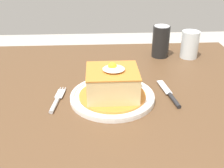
# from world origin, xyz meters

# --- Properties ---
(dining_table) EXTENTS (1.18, 0.81, 0.76)m
(dining_table) POSITION_xyz_m (0.00, 0.00, 0.63)
(dining_table) COLOR brown
(dining_table) RESTS_ON ground_plane
(main_plate) EXTENTS (0.25, 0.25, 0.02)m
(main_plate) POSITION_xyz_m (0.08, -0.07, 0.77)
(main_plate) COLOR white
(main_plate) RESTS_ON dining_table
(sandwich_meal) EXTENTS (0.20, 0.20, 0.11)m
(sandwich_meal) POSITION_xyz_m (0.08, -0.07, 0.81)
(sandwich_meal) COLOR orange
(sandwich_meal) RESTS_ON main_plate
(fork) EXTENTS (0.03, 0.14, 0.01)m
(fork) POSITION_xyz_m (-0.08, -0.09, 0.76)
(fork) COLOR silver
(fork) RESTS_ON dining_table
(knife) EXTENTS (0.04, 0.17, 0.01)m
(knife) POSITION_xyz_m (0.25, -0.08, 0.76)
(knife) COLOR #262628
(knife) RESTS_ON dining_table
(soda_can) EXTENTS (0.07, 0.07, 0.12)m
(soda_can) POSITION_xyz_m (0.29, 0.26, 0.82)
(soda_can) COLOR black
(soda_can) RESTS_ON dining_table
(drinking_glass) EXTENTS (0.07, 0.07, 0.10)m
(drinking_glass) POSITION_xyz_m (0.40, 0.24, 0.80)
(drinking_glass) COLOR silver
(drinking_glass) RESTS_ON dining_table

